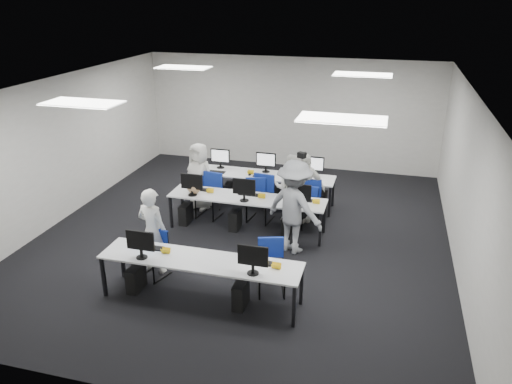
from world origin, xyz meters
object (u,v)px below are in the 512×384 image
(desk_front, at_px, (200,262))
(chair_3, at_px, (261,207))
(student_0, at_px, (153,231))
(chair_5, at_px, (211,197))
(desk_mid, at_px, (247,200))
(chair_4, at_px, (311,212))
(chair_7, at_px, (309,209))
(photographer, at_px, (294,207))
(chair_6, at_px, (255,201))
(student_1, at_px, (291,188))
(chair_1, at_px, (271,276))
(student_2, at_px, (199,176))
(student_3, at_px, (305,187))
(chair_0, at_px, (154,262))
(chair_2, at_px, (210,203))

(desk_front, bearing_deg, chair_3, 87.39)
(student_0, bearing_deg, chair_5, -78.59)
(desk_mid, bearing_deg, desk_front, -90.00)
(chair_4, relative_size, chair_7, 1.11)
(chair_3, xyz_separation_m, chair_7, (1.02, 0.24, -0.04))
(chair_4, distance_m, chair_7, 0.25)
(chair_4, bearing_deg, photographer, -113.49)
(chair_6, bearing_deg, desk_mid, -102.75)
(desk_front, relative_size, student_0, 2.07)
(desk_front, height_order, student_1, student_1)
(chair_7, relative_size, photographer, 0.47)
(chair_1, xyz_separation_m, chair_7, (0.15, 2.88, -0.01))
(chair_1, xyz_separation_m, student_2, (-2.35, 2.91, 0.48))
(desk_mid, bearing_deg, chair_3, 75.54)
(desk_front, relative_size, student_3, 2.16)
(desk_mid, bearing_deg, chair_4, 24.42)
(chair_3, bearing_deg, desk_front, -85.50)
(chair_1, relative_size, chair_3, 0.92)
(chair_0, bearing_deg, chair_2, 105.61)
(student_3, bearing_deg, chair_5, -179.43)
(chair_3, relative_size, student_1, 0.65)
(desk_mid, xyz_separation_m, chair_7, (1.16, 0.80, -0.41))
(student_1, relative_size, photographer, 0.83)
(student_3, xyz_separation_m, photographer, (0.05, -1.42, 0.16))
(chair_3, height_order, student_0, student_0)
(chair_7, xyz_separation_m, student_0, (-2.28, -2.75, 0.51))
(chair_2, bearing_deg, chair_3, 13.37)
(desk_mid, xyz_separation_m, chair_5, (-1.11, 0.92, -0.42))
(chair_5, xyz_separation_m, student_1, (1.88, -0.25, 0.49))
(chair_0, height_order, student_2, student_2)
(chair_2, relative_size, student_3, 0.64)
(chair_1, height_order, chair_5, chair_1)
(chair_2, xyz_separation_m, photographer, (2.07, -1.06, 0.60))
(desk_front, bearing_deg, desk_mid, 90.00)
(student_2, bearing_deg, desk_front, -53.04)
(desk_mid, height_order, chair_1, chair_1)
(chair_3, xyz_separation_m, photographer, (0.94, -1.16, 0.59))
(chair_1, bearing_deg, chair_0, 164.24)
(chair_4, relative_size, student_2, 0.62)
(chair_3, height_order, chair_5, chair_3)
(chair_0, relative_size, chair_7, 0.98)
(chair_7, xyz_separation_m, student_3, (-0.13, 0.02, 0.47))
(chair_0, height_order, chair_5, chair_0)
(desk_front, height_order, student_0, student_0)
(chair_4, xyz_separation_m, student_1, (-0.46, 0.11, 0.45))
(chair_6, bearing_deg, chair_2, -173.26)
(chair_2, distance_m, student_0, 2.46)
(chair_4, bearing_deg, desk_mid, -171.93)
(chair_0, relative_size, chair_5, 1.00)
(desk_mid, height_order, student_2, student_2)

